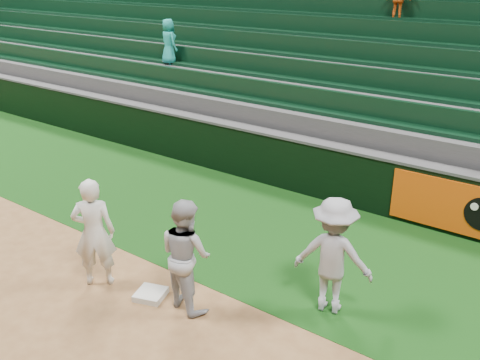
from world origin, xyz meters
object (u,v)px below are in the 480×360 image
Objects in this scene: base_coach at (333,256)px; baserunner at (186,254)px; first_base at (151,294)px; first_baseman at (94,233)px.

baserunner is at bearing 19.56° from base_coach.
first_base is 1.31m from first_baseman.
first_base is 0.24× the size of first_baseman.
baserunner is 2.13m from base_coach.
first_base is 0.24× the size of base_coach.
first_base is at bearing 150.11° from first_baseman.
base_coach is at bearing 164.01° from first_baseman.
first_base is 1.03m from baserunner.
first_baseman is 1.61m from baserunner.
baserunner is (0.59, 0.20, 0.82)m from first_base.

